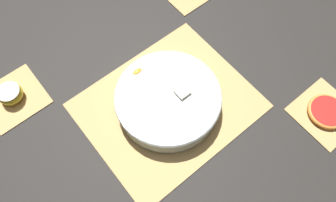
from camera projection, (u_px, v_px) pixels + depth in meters
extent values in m
plane|color=black|center=(168.00, 106.00, 0.87)|extent=(6.00, 6.00, 0.00)
cube|color=tan|center=(168.00, 105.00, 0.87)|extent=(0.43, 0.36, 0.01)
cube|color=#3D2D19|center=(121.00, 140.00, 0.82)|extent=(0.01, 0.35, 0.00)
cube|color=#3D2D19|center=(140.00, 125.00, 0.84)|extent=(0.01, 0.35, 0.00)
cube|color=#3D2D19|center=(159.00, 112.00, 0.86)|extent=(0.01, 0.35, 0.00)
cube|color=#3D2D19|center=(177.00, 98.00, 0.87)|extent=(0.01, 0.35, 0.00)
cube|color=#3D2D19|center=(194.00, 86.00, 0.89)|extent=(0.01, 0.35, 0.00)
cube|color=#3D2D19|center=(211.00, 73.00, 0.91)|extent=(0.01, 0.35, 0.00)
cube|color=tan|center=(326.00, 113.00, 0.86)|extent=(0.15, 0.15, 0.01)
cube|color=#3D2D19|center=(316.00, 121.00, 0.84)|extent=(0.00, 0.15, 0.00)
cube|color=#3D2D19|center=(326.00, 113.00, 0.85)|extent=(0.00, 0.15, 0.00)
cube|color=#3D2D19|center=(335.00, 104.00, 0.86)|extent=(0.00, 0.15, 0.00)
cube|color=tan|center=(14.00, 98.00, 0.87)|extent=(0.15, 0.15, 0.01)
cube|color=#3D2D19|center=(1.00, 106.00, 0.86)|extent=(0.00, 0.15, 0.00)
cube|color=#3D2D19|center=(14.00, 97.00, 0.87)|extent=(0.00, 0.15, 0.00)
cube|color=#3D2D19|center=(26.00, 89.00, 0.88)|extent=(0.00, 0.15, 0.00)
cylinder|color=silver|center=(168.00, 100.00, 0.84)|extent=(0.27, 0.27, 0.06)
torus|color=silver|center=(168.00, 96.00, 0.82)|extent=(0.27, 0.27, 0.01)
cylinder|color=#F7EFC6|center=(139.00, 105.00, 0.83)|extent=(0.03, 0.03, 0.01)
cylinder|color=#F7EFC6|center=(171.00, 68.00, 0.87)|extent=(0.03, 0.03, 0.01)
cylinder|color=#F7EFC6|center=(169.00, 101.00, 0.83)|extent=(0.03, 0.03, 0.01)
cylinder|color=#F7EFC6|center=(156.00, 123.00, 0.79)|extent=(0.03, 0.03, 0.01)
cylinder|color=#F7EFC6|center=(161.00, 106.00, 0.81)|extent=(0.03, 0.03, 0.01)
cylinder|color=#F7EFC6|center=(152.00, 69.00, 0.88)|extent=(0.03, 0.03, 0.01)
cylinder|color=#F7EFC6|center=(178.00, 113.00, 0.81)|extent=(0.03, 0.03, 0.01)
cube|color=#EFEACC|center=(182.00, 94.00, 0.82)|extent=(0.03, 0.03, 0.03)
cube|color=#EFEACC|center=(183.00, 125.00, 0.80)|extent=(0.03, 0.03, 0.03)
cube|color=#EFEACC|center=(149.00, 112.00, 0.82)|extent=(0.02, 0.02, 0.02)
cube|color=#EFEACC|center=(186.00, 84.00, 0.87)|extent=(0.03, 0.03, 0.03)
cube|color=#EFEACC|center=(200.00, 89.00, 0.86)|extent=(0.03, 0.03, 0.03)
cube|color=#EFEACC|center=(210.00, 90.00, 0.83)|extent=(0.02, 0.02, 0.02)
cube|color=#EFEACC|center=(165.00, 139.00, 0.81)|extent=(0.02, 0.02, 0.02)
cube|color=#EFEACC|center=(207.00, 115.00, 0.83)|extent=(0.03, 0.03, 0.03)
cube|color=#EFEACC|center=(164.00, 86.00, 0.87)|extent=(0.03, 0.03, 0.03)
ellipsoid|color=orange|center=(132.00, 118.00, 0.80)|extent=(0.03, 0.02, 0.02)
ellipsoid|color=orange|center=(137.00, 72.00, 0.85)|extent=(0.03, 0.02, 0.02)
ellipsoid|color=orange|center=(171.00, 118.00, 0.83)|extent=(0.03, 0.02, 0.01)
ellipsoid|color=orange|center=(152.00, 88.00, 0.85)|extent=(0.03, 0.02, 0.01)
ellipsoid|color=orange|center=(198.00, 104.00, 0.83)|extent=(0.03, 0.01, 0.01)
ellipsoid|color=orange|center=(186.00, 72.00, 0.86)|extent=(0.03, 0.02, 0.01)
ellipsoid|color=orange|center=(140.00, 122.00, 0.82)|extent=(0.03, 0.02, 0.02)
ellipsoid|color=gold|center=(11.00, 94.00, 0.86)|extent=(0.06, 0.06, 0.04)
cylinder|color=#EFEACC|center=(8.00, 91.00, 0.84)|extent=(0.06, 0.06, 0.00)
cylinder|color=#B2231E|center=(327.00, 112.00, 0.85)|extent=(0.09, 0.09, 0.01)
torus|color=orange|center=(327.00, 112.00, 0.85)|extent=(0.10, 0.10, 0.01)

